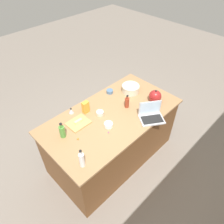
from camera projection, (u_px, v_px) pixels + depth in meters
ground_plane at (112, 155)px, 3.43m from camera, size 12.00×12.00×0.00m
island_counter at (112, 137)px, 3.12m from camera, size 1.92×1.02×0.90m
laptop at (151, 115)px, 2.74m from camera, size 0.38×0.36×0.22m
mixing_bowl_large at (131, 88)px, 3.16m from camera, size 0.27×0.27×0.12m
bottle_soy at (127, 102)px, 2.89m from camera, size 0.06×0.06×0.20m
bottle_vinegar at (82, 160)px, 2.17m from camera, size 0.06×0.06×0.25m
bottle_olive at (62, 131)px, 2.48m from camera, size 0.07×0.07×0.22m
kettle at (155, 96)px, 2.99m from camera, size 0.21×0.18×0.20m
cutting_board at (78, 123)px, 2.69m from camera, size 0.28×0.22×0.02m
butter_stick_left at (78, 121)px, 2.68m from camera, size 0.11×0.04×0.04m
ramekin_small at (110, 91)px, 3.17m from camera, size 0.10×0.10×0.05m
ramekin_medium at (108, 125)px, 2.64m from camera, size 0.11×0.11×0.05m
ramekin_wide at (100, 113)px, 2.81m from camera, size 0.10×0.10×0.05m
kitchen_timer at (71, 111)px, 2.83m from camera, size 0.07×0.07×0.08m
candy_bag at (86, 107)px, 2.81m from camera, size 0.09×0.06×0.17m
candy_0 at (108, 132)px, 2.57m from camera, size 0.01×0.01×0.01m
candy_1 at (140, 110)px, 2.87m from camera, size 0.02×0.02×0.02m
candy_2 at (78, 139)px, 2.49m from camera, size 0.02×0.02×0.02m
candy_3 at (63, 125)px, 2.66m from camera, size 0.02×0.02×0.02m
candy_4 at (61, 131)px, 2.58m from camera, size 0.02×0.02×0.02m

